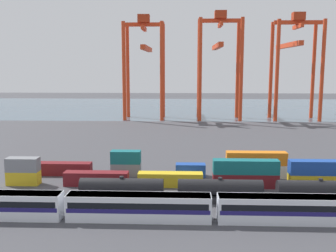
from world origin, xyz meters
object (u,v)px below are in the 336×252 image
at_px(freight_tank_row, 320,192).
at_px(shipping_container_9, 62,169).
at_px(passenger_train, 139,206).
at_px(gantry_crane_east, 294,55).
at_px(shipping_container_6, 322,181).
at_px(gantry_crane_west, 145,57).
at_px(shipping_container_2, 96,179).
at_px(gantry_crane_central, 219,55).
at_px(shipping_container_4, 245,180).

xyz_separation_m(freight_tank_row, shipping_container_9, (-47.49, 15.11, -0.64)).
xyz_separation_m(passenger_train, gantry_crane_east, (52.74, 114.84, 24.72)).
xyz_separation_m(shipping_container_6, gantry_crane_east, (20.75, 98.27, 25.56)).
distance_m(shipping_container_9, gantry_crane_east, 118.72).
bearing_deg(gantry_crane_west, shipping_container_9, -95.27).
relative_size(shipping_container_2, gantry_crane_east, 0.28).
height_order(gantry_crane_west, gantry_crane_central, gantry_crane_central).
bearing_deg(shipping_container_2, freight_tank_row, -11.96).
bearing_deg(gantry_crane_west, gantry_crane_central, 0.45).
relative_size(shipping_container_2, gantry_crane_west, 0.28).
xyz_separation_m(passenger_train, shipping_container_6, (31.99, 16.57, -0.84)).
bearing_deg(shipping_container_6, shipping_container_4, 180.00).
relative_size(gantry_crane_west, gantry_crane_east, 0.99).
relative_size(shipping_container_6, shipping_container_9, 1.00).
bearing_deg(shipping_container_2, passenger_train, -59.01).
bearing_deg(passenger_train, shipping_container_6, 27.38).
height_order(gantry_crane_central, gantry_crane_east, gantry_crane_central).
distance_m(shipping_container_2, shipping_container_9, 11.05).
bearing_deg(shipping_container_2, shipping_container_6, 0.00).
bearing_deg(gantry_crane_west, shipping_container_2, -89.84).
xyz_separation_m(shipping_container_2, gantry_crane_east, (62.69, 98.27, 25.56)).
xyz_separation_m(shipping_container_9, gantry_crane_central, (39.86, 91.08, 25.66)).
distance_m(shipping_container_2, shipping_container_4, 27.96).
relative_size(shipping_container_4, gantry_crane_central, 0.27).
bearing_deg(gantry_crane_central, shipping_container_4, -91.90).
height_order(shipping_container_6, gantry_crane_west, gantry_crane_west).
bearing_deg(gantry_crane_central, freight_tank_row, -85.89).
bearing_deg(gantry_crane_central, gantry_crane_west, -179.55).
distance_m(shipping_container_4, shipping_container_6, 13.98).
height_order(freight_tank_row, gantry_crane_west, gantry_crane_west).
height_order(shipping_container_2, shipping_container_4, same).
height_order(shipping_container_2, shipping_container_6, same).
distance_m(freight_tank_row, gantry_crane_central, 109.37).
relative_size(shipping_container_4, gantry_crane_west, 0.28).
relative_size(shipping_container_6, gantry_crane_east, 0.28).
distance_m(passenger_train, gantry_crane_central, 119.11).
distance_m(passenger_train, shipping_container_4, 24.49).
relative_size(passenger_train, gantry_crane_west, 1.50).
bearing_deg(shipping_container_6, gantry_crane_east, 78.08).
bearing_deg(passenger_train, freight_tank_row, 16.11).
bearing_deg(shipping_container_4, shipping_container_6, 0.00).
bearing_deg(gantry_crane_east, gantry_crane_central, -179.44).
bearing_deg(gantry_crane_east, shipping_container_9, -127.97).
xyz_separation_m(freight_tank_row, gantry_crane_west, (-39.11, 105.95, 24.15)).
height_order(shipping_container_4, gantry_crane_central, gantry_crane_central).
distance_m(shipping_container_2, gantry_crane_east, 119.34).
bearing_deg(passenger_train, shipping_container_4, 42.61).
distance_m(passenger_train, freight_tank_row, 30.07).
distance_m(gantry_crane_central, gantry_crane_east, 31.48).
xyz_separation_m(freight_tank_row, shipping_container_4, (-10.88, 8.23, -0.64)).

